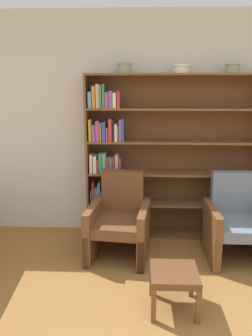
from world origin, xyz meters
The scene contains 8 objects.
wall_back centered at (0.00, 2.45, 1.38)m, with size 12.00×0.06×2.75m.
bookshelf centered at (0.01, 2.28, 0.99)m, with size 2.14×0.30×2.01m.
bowl_stoneware centered at (-0.39, 2.26, 2.07)m, with size 0.18×0.18×0.12m.
bowl_copper centered at (0.26, 2.26, 2.06)m, with size 0.21×0.21×0.10m.
bowl_olive centered at (0.85, 2.26, 2.07)m, with size 0.18×0.18×0.11m.
armchair_leather centered at (-0.42, 1.73, 0.39)m, with size 0.72×0.75×0.92m.
armchair_cushioned centered at (0.87, 1.73, 0.39)m, with size 0.64×0.68×0.92m.
footstool centered at (0.09, 0.78, 0.30)m, with size 0.40×0.40×0.36m.
Camera 1 is at (-0.21, -1.68, 1.83)m, focal length 35.00 mm.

